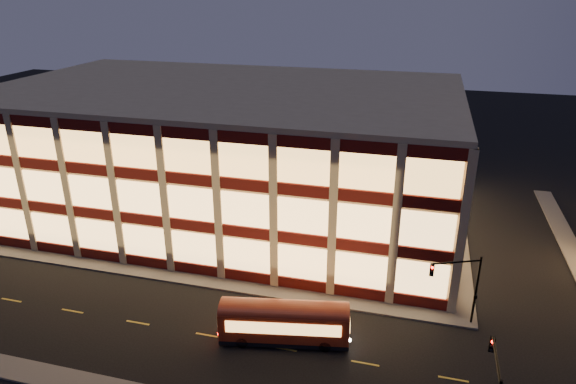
% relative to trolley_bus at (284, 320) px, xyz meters
% --- Properties ---
extents(ground, '(200.00, 200.00, 0.00)m').
position_rel_trolley_bus_xyz_m(ground, '(-9.78, 4.98, -1.79)').
color(ground, black).
rests_on(ground, ground).
extents(sidewalk_office_south, '(54.00, 2.00, 0.15)m').
position_rel_trolley_bus_xyz_m(sidewalk_office_south, '(-12.78, 5.98, -1.72)').
color(sidewalk_office_south, '#514F4C').
rests_on(sidewalk_office_south, ground).
extents(sidewalk_office_east, '(2.00, 30.00, 0.15)m').
position_rel_trolley_bus_xyz_m(sidewalk_office_east, '(13.22, 21.98, -1.72)').
color(sidewalk_office_east, '#514F4C').
rests_on(sidewalk_office_east, ground).
extents(sidewalk_tower_west, '(2.00, 30.00, 0.15)m').
position_rel_trolley_bus_xyz_m(sidewalk_tower_west, '(24.22, 21.98, -1.72)').
color(sidewalk_tower_west, '#514F4C').
rests_on(sidewalk_tower_west, ground).
extents(office_building, '(50.45, 30.45, 14.50)m').
position_rel_trolley_bus_xyz_m(office_building, '(-12.69, 21.89, 5.46)').
color(office_building, tan).
rests_on(office_building, ground).
extents(traffic_signal_far, '(3.79, 1.87, 6.00)m').
position_rel_trolley_bus_xyz_m(traffic_signal_far, '(12.43, 5.21, 2.32)').
color(traffic_signal_far, black).
rests_on(traffic_signal_far, ground).
extents(trolley_bus, '(9.83, 4.14, 3.24)m').
position_rel_trolley_bus_xyz_m(trolley_bus, '(0.00, 0.00, 0.00)').
color(trolley_bus, maroon).
rests_on(trolley_bus, ground).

